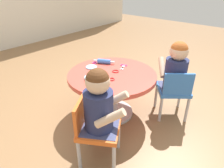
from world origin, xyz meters
name	(u,v)px	position (x,y,z in m)	size (l,w,h in m)	color
ground_plane	(112,113)	(0.00, 0.00, 0.00)	(10.00, 10.00, 0.00)	olive
craft_table	(112,84)	(0.00, 0.00, 0.35)	(0.86, 0.86, 0.47)	silver
child_chair_left	(95,128)	(-0.54, -0.29, 0.31)	(0.41, 0.41, 0.54)	#B7B7BC
seated_child_left	(99,103)	(-0.52, -0.32, 0.53)	(0.41, 0.43, 0.51)	#3F4772
child_chair_right	(174,90)	(0.36, -0.50, 0.31)	(0.42, 0.42, 0.54)	#B7B7BC
seated_child_right	(176,68)	(0.39, -0.47, 0.53)	(0.44, 0.43, 0.51)	#3F4772
rolling_pin	(104,61)	(0.13, 0.22, 0.49)	(0.12, 0.22, 0.05)	#3F72CC
craft_scissors	(123,66)	(0.20, 0.02, 0.47)	(0.14, 0.10, 0.01)	silver
playdough_blob_0	(91,67)	(-0.03, 0.25, 0.48)	(0.11, 0.11, 0.01)	#8CCCF2
playdough_blob_1	(92,78)	(-0.21, 0.06, 0.48)	(0.14, 0.14, 0.02)	#8CCCF2
cookie_cutter_0	(116,71)	(0.05, 0.00, 0.47)	(0.07, 0.07, 0.01)	red
cookie_cutter_1	(112,79)	(-0.10, -0.08, 0.47)	(0.06, 0.06, 0.01)	red
cookie_cutter_2	(95,63)	(0.08, 0.31, 0.47)	(0.05, 0.05, 0.01)	#D83FA5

